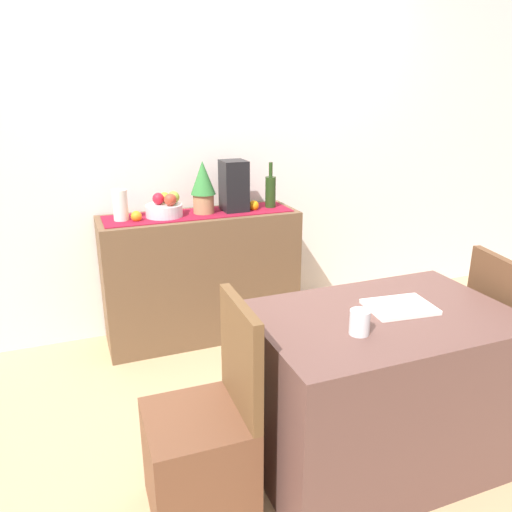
{
  "coord_description": "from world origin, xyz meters",
  "views": [
    {
      "loc": [
        -1.03,
        -2.15,
        1.64
      ],
      "look_at": [
        -0.06,
        0.35,
        0.74
      ],
      "focal_mm": 34.73,
      "sensor_mm": 36.0,
      "label": 1
    }
  ],
  "objects_px": {
    "chair_near_window": "(203,454)",
    "ceramic_vase": "(120,206)",
    "dining_table": "(378,389)",
    "potted_plant": "(203,186)",
    "coffee_cup": "(360,322)",
    "wine_bottle": "(270,191)",
    "chair_by_corner": "(511,373)",
    "fruit_bowl": "(164,210)",
    "open_book": "(400,307)",
    "coffee_maker": "(234,186)",
    "sideboard_console": "(202,276)"
  },
  "relations": [
    {
      "from": "ceramic_vase",
      "to": "open_book",
      "type": "xyz_separation_m",
      "value": [
        0.99,
        -1.47,
        -0.22
      ]
    },
    {
      "from": "coffee_cup",
      "to": "chair_near_window",
      "type": "bearing_deg",
      "value": 169.54
    },
    {
      "from": "coffee_maker",
      "to": "ceramic_vase",
      "type": "relative_size",
      "value": 1.72
    },
    {
      "from": "coffee_maker",
      "to": "coffee_cup",
      "type": "height_order",
      "value": "coffee_maker"
    },
    {
      "from": "sideboard_console",
      "to": "chair_near_window",
      "type": "xyz_separation_m",
      "value": [
        -0.41,
        -1.49,
        -0.17
      ]
    },
    {
      "from": "wine_bottle",
      "to": "open_book",
      "type": "height_order",
      "value": "wine_bottle"
    },
    {
      "from": "fruit_bowl",
      "to": "coffee_cup",
      "type": "height_order",
      "value": "fruit_bowl"
    },
    {
      "from": "chair_near_window",
      "to": "potted_plant",
      "type": "bearing_deg",
      "value": 73.51
    },
    {
      "from": "coffee_maker",
      "to": "chair_by_corner",
      "type": "distance_m",
      "value": 1.94
    },
    {
      "from": "coffee_cup",
      "to": "potted_plant",
      "type": "bearing_deg",
      "value": 96.22
    },
    {
      "from": "fruit_bowl",
      "to": "open_book",
      "type": "relative_size",
      "value": 0.83
    },
    {
      "from": "potted_plant",
      "to": "coffee_cup",
      "type": "xyz_separation_m",
      "value": [
        0.17,
        -1.6,
        -0.27
      ]
    },
    {
      "from": "open_book",
      "to": "chair_by_corner",
      "type": "bearing_deg",
      "value": 4.67
    },
    {
      "from": "coffee_maker",
      "to": "chair_near_window",
      "type": "height_order",
      "value": "coffee_maker"
    },
    {
      "from": "coffee_cup",
      "to": "chair_near_window",
      "type": "relative_size",
      "value": 0.11
    },
    {
      "from": "sideboard_console",
      "to": "dining_table",
      "type": "relative_size",
      "value": 1.17
    },
    {
      "from": "wine_bottle",
      "to": "coffee_cup",
      "type": "height_order",
      "value": "wine_bottle"
    },
    {
      "from": "dining_table",
      "to": "potted_plant",
      "type": "bearing_deg",
      "value": 104.22
    },
    {
      "from": "potted_plant",
      "to": "wine_bottle",
      "type": "bearing_deg",
      "value": -0.0
    },
    {
      "from": "coffee_cup",
      "to": "chair_by_corner",
      "type": "bearing_deg",
      "value": 6.53
    },
    {
      "from": "wine_bottle",
      "to": "chair_by_corner",
      "type": "height_order",
      "value": "wine_bottle"
    },
    {
      "from": "sideboard_console",
      "to": "wine_bottle",
      "type": "distance_m",
      "value": 0.75
    },
    {
      "from": "coffee_maker",
      "to": "dining_table",
      "type": "distance_m",
      "value": 1.64
    },
    {
      "from": "open_book",
      "to": "coffee_cup",
      "type": "xyz_separation_m",
      "value": [
        -0.29,
        -0.14,
        0.04
      ]
    },
    {
      "from": "dining_table",
      "to": "coffee_cup",
      "type": "relative_size",
      "value": 11.24
    },
    {
      "from": "wine_bottle",
      "to": "dining_table",
      "type": "relative_size",
      "value": 0.28
    },
    {
      "from": "wine_bottle",
      "to": "ceramic_vase",
      "type": "height_order",
      "value": "wine_bottle"
    },
    {
      "from": "chair_near_window",
      "to": "ceramic_vase",
      "type": "bearing_deg",
      "value": 93.29
    },
    {
      "from": "chair_near_window",
      "to": "fruit_bowl",
      "type": "bearing_deg",
      "value": 83.07
    },
    {
      "from": "coffee_maker",
      "to": "ceramic_vase",
      "type": "distance_m",
      "value": 0.74
    },
    {
      "from": "coffee_cup",
      "to": "chair_by_corner",
      "type": "height_order",
      "value": "chair_by_corner"
    },
    {
      "from": "ceramic_vase",
      "to": "dining_table",
      "type": "bearing_deg",
      "value": -58.74
    },
    {
      "from": "coffee_maker",
      "to": "dining_table",
      "type": "bearing_deg",
      "value": -83.59
    },
    {
      "from": "sideboard_console",
      "to": "chair_by_corner",
      "type": "height_order",
      "value": "chair_by_corner"
    },
    {
      "from": "wine_bottle",
      "to": "dining_table",
      "type": "height_order",
      "value": "wine_bottle"
    },
    {
      "from": "coffee_maker",
      "to": "potted_plant",
      "type": "relative_size",
      "value": 0.98
    },
    {
      "from": "coffee_cup",
      "to": "sideboard_console",
      "type": "bearing_deg",
      "value": 97.33
    },
    {
      "from": "open_book",
      "to": "potted_plant",
      "type": "bearing_deg",
      "value": 113.75
    },
    {
      "from": "fruit_bowl",
      "to": "open_book",
      "type": "distance_m",
      "value": 1.65
    },
    {
      "from": "chair_by_corner",
      "to": "coffee_maker",
      "type": "bearing_deg",
      "value": 123.56
    },
    {
      "from": "potted_plant",
      "to": "coffee_cup",
      "type": "bearing_deg",
      "value": -83.78
    },
    {
      "from": "wine_bottle",
      "to": "chair_by_corner",
      "type": "xyz_separation_m",
      "value": [
        0.72,
        -1.49,
        -0.72
      ]
    },
    {
      "from": "potted_plant",
      "to": "coffee_cup",
      "type": "height_order",
      "value": "potted_plant"
    },
    {
      "from": "chair_near_window",
      "to": "coffee_maker",
      "type": "bearing_deg",
      "value": 66.39
    },
    {
      "from": "fruit_bowl",
      "to": "coffee_maker",
      "type": "bearing_deg",
      "value": 0.0
    },
    {
      "from": "fruit_bowl",
      "to": "chair_by_corner",
      "type": "relative_size",
      "value": 0.26
    },
    {
      "from": "open_book",
      "to": "fruit_bowl",
      "type": "bearing_deg",
      "value": 122.45
    },
    {
      "from": "sideboard_console",
      "to": "coffee_maker",
      "type": "relative_size",
      "value": 3.86
    },
    {
      "from": "coffee_maker",
      "to": "dining_table",
      "type": "xyz_separation_m",
      "value": [
        0.17,
        -1.49,
        -0.67
      ]
    },
    {
      "from": "potted_plant",
      "to": "chair_by_corner",
      "type": "relative_size",
      "value": 0.38
    }
  ]
}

